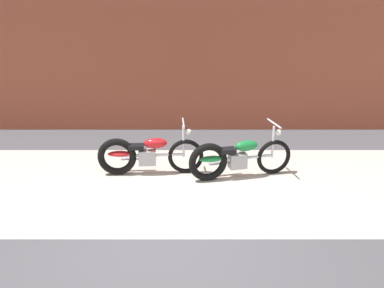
{
  "coord_description": "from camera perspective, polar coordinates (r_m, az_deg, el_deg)",
  "views": [
    {
      "loc": [
        0.42,
        -4.97,
        3.27
      ],
      "look_at": [
        0.4,
        1.87,
        0.75
      ],
      "focal_mm": 38.44,
      "sensor_mm": 36.0,
      "label": 1
    }
  ],
  "objects": [
    {
      "name": "brick_building_wall",
      "position": [
        10.18,
        -2.3,
        18.66
      ],
      "size": [
        36.0,
        0.5,
        5.98
      ],
      "primitive_type": "cube",
      "color": "brown",
      "rests_on": "ground"
    },
    {
      "name": "motorcycle_red",
      "position": [
        7.82,
        -6.64,
        -1.45
      ],
      "size": [
        2.01,
        0.58,
        1.03
      ],
      "rotation": [
        0.0,
        0.0,
        0.07
      ],
      "color": "black",
      "rests_on": "ground"
    },
    {
      "name": "ground_plane",
      "position": [
        5.96,
        -3.97,
        -13.07
      ],
      "size": [
        80.0,
        80.0,
        0.0
      ],
      "primitive_type": "plane",
      "color": "#47474C"
    },
    {
      "name": "motorcycle_green",
      "position": [
        7.64,
        5.96,
        -1.95
      ],
      "size": [
        1.97,
        0.74,
        1.03
      ],
      "rotation": [
        0.0,
        0.0,
        0.24
      ],
      "color": "black",
      "rests_on": "ground"
    },
    {
      "name": "sidewalk_slab",
      "position": [
        7.48,
        -3.05,
        -5.68
      ],
      "size": [
        36.0,
        3.5,
        0.01
      ],
      "primitive_type": "cube",
      "color": "#B2ADA3",
      "rests_on": "ground"
    }
  ]
}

